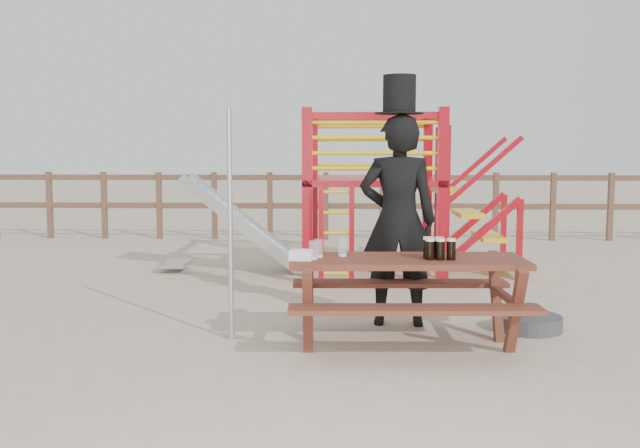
{
  "coord_description": "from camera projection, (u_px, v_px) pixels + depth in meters",
  "views": [
    {
      "loc": [
        -0.13,
        -5.64,
        1.61
      ],
      "look_at": [
        -0.37,
        0.8,
        0.93
      ],
      "focal_mm": 40.0,
      "sensor_mm": 36.0,
      "label": 1
    }
  ],
  "objects": [
    {
      "name": "ground",
      "position": [
        362.0,
        348.0,
        5.77
      ],
      "size": [
        60.0,
        60.0,
        0.0
      ],
      "primitive_type": "plane",
      "color": "#C1AE96",
      "rests_on": "ground"
    },
    {
      "name": "back_fence",
      "position": [
        354.0,
        198.0,
        12.65
      ],
      "size": [
        15.09,
        0.09,
        1.2
      ],
      "color": "brown",
      "rests_on": "ground"
    },
    {
      "name": "playground_fort",
      "position": [
        366.0,
        191.0,
        9.21
      ],
      "size": [
        4.71,
        1.84,
        2.1
      ],
      "color": "#AB0B16",
      "rests_on": "ground"
    },
    {
      "name": "picnic_table",
      "position": [
        407.0,
        291.0,
        5.78
      ],
      "size": [
        1.93,
        1.37,
        0.73
      ],
      "rotation": [
        0.0,
        0.0,
        0.04
      ],
      "color": "maroon",
      "rests_on": "ground"
    },
    {
      "name": "man_with_hat",
      "position": [
        398.0,
        215.0,
        6.46
      ],
      "size": [
        0.72,
        0.49,
        2.27
      ],
      "rotation": [
        0.0,
        0.0,
        3.1
      ],
      "color": "black",
      "rests_on": "ground"
    },
    {
      "name": "metal_pole",
      "position": [
        230.0,
        225.0,
        5.93
      ],
      "size": [
        0.04,
        0.04,
        1.95
      ],
      "primitive_type": "cylinder",
      "color": "#B2B2B7",
      "rests_on": "ground"
    },
    {
      "name": "parasol_base",
      "position": [
        529.0,
        323.0,
        6.34
      ],
      "size": [
        0.58,
        0.58,
        0.24
      ],
      "color": "#3C3C42",
      "rests_on": "ground"
    },
    {
      "name": "paper_bag",
      "position": [
        301.0,
        255.0,
        5.65
      ],
      "size": [
        0.19,
        0.15,
        0.08
      ],
      "primitive_type": "cube",
      "rotation": [
        0.0,
        0.0,
        -0.06
      ],
      "color": "white",
      "rests_on": "picnic_table"
    },
    {
      "name": "stout_pints",
      "position": [
        438.0,
        248.0,
        5.68
      ],
      "size": [
        0.25,
        0.17,
        0.17
      ],
      "color": "black",
      "rests_on": "picnic_table"
    },
    {
      "name": "empty_glasses",
      "position": [
        325.0,
        249.0,
        5.76
      ],
      "size": [
        0.3,
        0.25,
        0.15
      ],
      "color": "silver",
      "rests_on": "picnic_table"
    }
  ]
}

